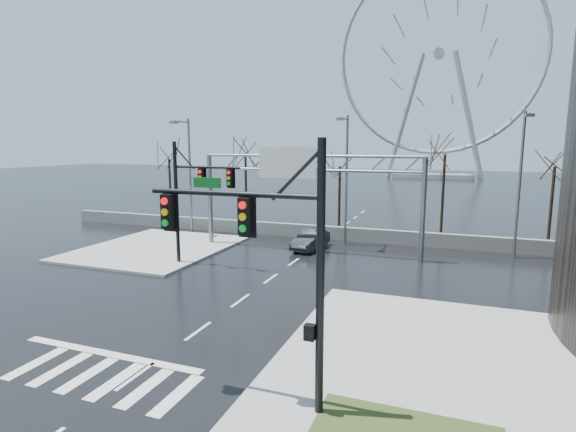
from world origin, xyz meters
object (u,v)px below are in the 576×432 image
at_px(sign_gantry, 303,181).
at_px(ferris_wheel, 438,62).
at_px(signal_mast_far, 191,192).
at_px(signal_mast_near, 274,249).
at_px(car, 311,240).

distance_m(sign_gantry, ferris_wheel, 82.91).
xyz_separation_m(signal_mast_far, sign_gantry, (5.49, 6.00, 0.35)).
height_order(signal_mast_near, signal_mast_far, same).
xyz_separation_m(sign_gantry, ferris_wheel, (5.38, 80.04, 20.95)).
bearing_deg(sign_gantry, car, 75.55).
distance_m(signal_mast_near, signal_mast_far, 17.03).
bearing_deg(signal_mast_near, car, 104.59).
bearing_deg(signal_mast_far, signal_mast_near, -49.74).
xyz_separation_m(signal_mast_near, ferris_wheel, (-0.14, 99.04, 21.26)).
height_order(ferris_wheel, car, ferris_wheel).
distance_m(signal_mast_far, sign_gantry, 8.14).
relative_size(sign_gantry, car, 3.80).
height_order(signal_mast_far, ferris_wheel, ferris_wheel).
xyz_separation_m(ferris_wheel, car, (-5.09, -78.94, -25.42)).
bearing_deg(car, ferris_wheel, 92.89).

